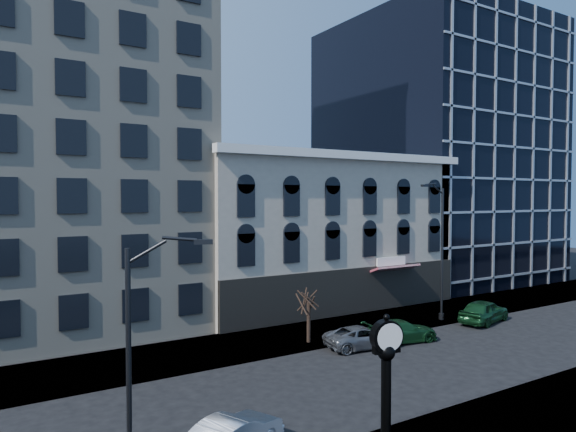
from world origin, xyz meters
TOP-DOWN VIEW (x-y plane):
  - ground at (0.00, 0.00)m, footprint 160.00×160.00m
  - sidewalk_far at (0.00, 8.00)m, footprint 160.00×6.00m
  - cream_tower at (-6.11, 18.88)m, footprint 15.90×15.40m
  - victorian_row at (12.00, 15.89)m, footprint 22.60×11.19m
  - glass_office at (32.00, 20.91)m, footprint 20.00×20.15m
  - street_clock at (-1.18, -7.21)m, footprint 1.15×1.15m
  - street_lamp_near at (-8.74, -6.66)m, footprint 1.98×0.95m
  - street_lamp_far at (15.68, 5.97)m, footprint 2.62×0.41m
  - bare_tree_far at (4.88, 6.24)m, footprint 2.31×2.31m
  - car_far_a at (7.18, 3.89)m, footprint 4.95×2.87m
  - car_far_b at (10.00, 3.57)m, footprint 5.03×2.63m
  - car_far_c at (18.63, 4.07)m, footprint 5.23×3.06m

SIDE VIEW (x-z plane):
  - ground at x=0.00m, z-range 0.00..0.00m
  - sidewalk_far at x=0.00m, z-range 0.00..0.12m
  - car_far_a at x=7.18m, z-range 0.00..1.30m
  - car_far_b at x=10.00m, z-range 0.00..1.39m
  - car_far_c at x=18.63m, z-range 0.00..1.67m
  - street_clock at x=-1.18m, z-range -0.12..4.95m
  - bare_tree_far at x=4.88m, z-range 1.12..5.09m
  - victorian_row at x=12.00m, z-range -0.25..12.25m
  - street_lamp_near at x=-8.74m, z-range 2.16..10.18m
  - street_lamp_far at x=15.68m, z-range 2.70..12.81m
  - glass_office at x=32.00m, z-range 0.00..28.00m
  - cream_tower at x=-6.11m, z-range -1.93..40.57m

